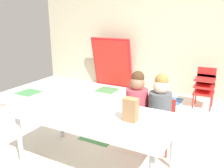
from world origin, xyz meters
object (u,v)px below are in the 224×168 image
at_px(craft_table, 95,118).
at_px(seated_child_near_camera, 137,101).
at_px(donut_powdered_on_plate, 47,108).
at_px(seated_child_middle_seat, 160,105).
at_px(folded_activity_table, 112,63).
at_px(kid_chair_red_stack, 205,85).
at_px(paper_plate_near_edge, 47,110).
at_px(paper_plate_center_table, 59,103).
at_px(paper_bag_brown, 130,110).

height_order(craft_table, seated_child_near_camera, seated_child_near_camera).
bearing_deg(craft_table, donut_powdered_on_plate, -161.89).
height_order(seated_child_middle_seat, folded_activity_table, folded_activity_table).
relative_size(kid_chair_red_stack, folded_activity_table, 0.63).
bearing_deg(paper_plate_near_edge, paper_plate_center_table, 98.88).
bearing_deg(craft_table, paper_plate_center_table, 172.53).
relative_size(paper_plate_center_table, donut_powdered_on_plate, 1.53).
bearing_deg(kid_chair_red_stack, donut_powdered_on_plate, -116.16).
bearing_deg(craft_table, kid_chair_red_stack, 72.25).
bearing_deg(paper_bag_brown, folded_activity_table, 121.22).
height_order(craft_table, paper_bag_brown, paper_bag_brown).
height_order(craft_table, kid_chair_red_stack, kid_chair_red_stack).
distance_m(paper_bag_brown, paper_plate_near_edge, 0.88).
distance_m(craft_table, donut_powdered_on_plate, 0.51).
xyz_separation_m(craft_table, kid_chair_red_stack, (0.75, 2.33, -0.15)).
xyz_separation_m(paper_bag_brown, paper_plate_near_edge, (-0.86, -0.16, -0.11)).
relative_size(seated_child_middle_seat, folded_activity_table, 0.84).
xyz_separation_m(kid_chair_red_stack, donut_powdered_on_plate, (-1.22, -2.49, 0.23)).
bearing_deg(paper_plate_center_table, seated_child_near_camera, 38.25).
distance_m(seated_child_middle_seat, donut_powdered_on_plate, 1.24).
bearing_deg(paper_plate_near_edge, paper_bag_brown, 10.83).
height_order(kid_chair_red_stack, folded_activity_table, folded_activity_table).
xyz_separation_m(craft_table, folded_activity_table, (-1.22, 2.66, -0.01)).
height_order(kid_chair_red_stack, donut_powdered_on_plate, kid_chair_red_stack).
height_order(paper_plate_center_table, donut_powdered_on_plate, donut_powdered_on_plate).
xyz_separation_m(seated_child_middle_seat, donut_powdered_on_plate, (-0.96, -0.78, 0.07)).
distance_m(seated_child_middle_seat, paper_plate_near_edge, 1.23).
height_order(seated_child_near_camera, folded_activity_table, folded_activity_table).
bearing_deg(folded_activity_table, kid_chair_red_stack, -9.54).
distance_m(seated_child_middle_seat, kid_chair_red_stack, 1.73).
xyz_separation_m(seated_child_near_camera, seated_child_middle_seat, (0.28, 0.00, 0.00)).
relative_size(seated_child_middle_seat, donut_powdered_on_plate, 7.80).
bearing_deg(seated_child_middle_seat, paper_plate_center_table, -150.52).
bearing_deg(craft_table, paper_plate_near_edge, -161.89).
distance_m(kid_chair_red_stack, donut_powdered_on_plate, 2.78).
bearing_deg(seated_child_near_camera, donut_powdered_on_plate, -130.81).
height_order(folded_activity_table, paper_plate_center_table, folded_activity_table).
relative_size(craft_table, paper_plate_near_edge, 8.89).
bearing_deg(paper_bag_brown, paper_plate_near_edge, -169.17).
relative_size(seated_child_middle_seat, paper_bag_brown, 4.17).
xyz_separation_m(seated_child_middle_seat, folded_activity_table, (-1.70, 2.03, -0.02)).
bearing_deg(seated_child_middle_seat, paper_plate_near_edge, -140.70).
relative_size(paper_bag_brown, donut_powdered_on_plate, 1.87).
xyz_separation_m(craft_table, seated_child_middle_seat, (0.48, 0.63, 0.01)).
relative_size(seated_child_near_camera, paper_bag_brown, 4.17).
xyz_separation_m(folded_activity_table, paper_plate_near_edge, (0.75, -2.82, 0.06)).
distance_m(craft_table, seated_child_near_camera, 0.66).
relative_size(seated_child_near_camera, paper_plate_near_edge, 5.10).
relative_size(craft_table, paper_plate_center_table, 8.89).
relative_size(paper_plate_near_edge, donut_powdered_on_plate, 1.53).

